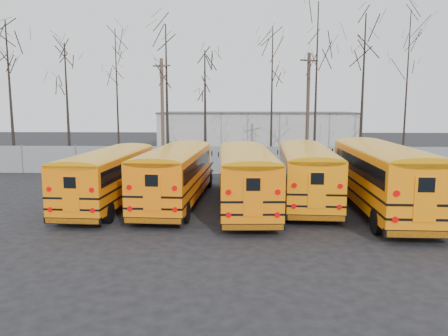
{
  "coord_description": "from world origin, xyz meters",
  "views": [
    {
      "loc": [
        -0.25,
        -19.27,
        4.96
      ],
      "look_at": [
        -0.94,
        3.9,
        1.6
      ],
      "focal_mm": 35.0,
      "sensor_mm": 36.0,
      "label": 1
    }
  ],
  "objects_px": {
    "bus_e": "(382,172)",
    "bus_a": "(110,173)",
    "bus_b": "(176,171)",
    "utility_pole_left": "(162,111)",
    "bus_c": "(246,173)",
    "utility_pole_right": "(308,108)",
    "bus_d": "(306,169)"
  },
  "relations": [
    {
      "from": "bus_e",
      "to": "bus_a",
      "type": "bearing_deg",
      "value": 177.54
    },
    {
      "from": "bus_e",
      "to": "bus_c",
      "type": "bearing_deg",
      "value": 177.65
    },
    {
      "from": "bus_e",
      "to": "bus_b",
      "type": "bearing_deg",
      "value": 174.61
    },
    {
      "from": "bus_b",
      "to": "bus_e",
      "type": "distance_m",
      "value": 9.8
    },
    {
      "from": "bus_b",
      "to": "utility_pole_right",
      "type": "relative_size",
      "value": 1.17
    },
    {
      "from": "bus_a",
      "to": "bus_d",
      "type": "distance_m",
      "value": 9.79
    },
    {
      "from": "bus_b",
      "to": "utility_pole_left",
      "type": "height_order",
      "value": "utility_pole_left"
    },
    {
      "from": "utility_pole_left",
      "to": "utility_pole_right",
      "type": "height_order",
      "value": "utility_pole_right"
    },
    {
      "from": "bus_b",
      "to": "utility_pole_left",
      "type": "relative_size",
      "value": 1.24
    },
    {
      "from": "bus_c",
      "to": "utility_pole_left",
      "type": "relative_size",
      "value": 1.24
    },
    {
      "from": "utility_pole_left",
      "to": "bus_b",
      "type": "bearing_deg",
      "value": -60.17
    },
    {
      "from": "bus_c",
      "to": "bus_e",
      "type": "bearing_deg",
      "value": -6.37
    },
    {
      "from": "bus_d",
      "to": "bus_b",
      "type": "bearing_deg",
      "value": -171.1
    },
    {
      "from": "bus_b",
      "to": "utility_pole_left",
      "type": "distance_m",
      "value": 14.62
    },
    {
      "from": "bus_d",
      "to": "utility_pole_left",
      "type": "relative_size",
      "value": 1.24
    },
    {
      "from": "bus_c",
      "to": "bus_e",
      "type": "distance_m",
      "value": 6.28
    },
    {
      "from": "bus_d",
      "to": "bus_e",
      "type": "xyz_separation_m",
      "value": [
        3.19,
        -1.84,
        0.16
      ]
    },
    {
      "from": "bus_c",
      "to": "utility_pole_left",
      "type": "distance_m",
      "value": 16.38
    },
    {
      "from": "bus_a",
      "to": "utility_pole_right",
      "type": "height_order",
      "value": "utility_pole_right"
    },
    {
      "from": "bus_b",
      "to": "bus_e",
      "type": "bearing_deg",
      "value": -3.64
    },
    {
      "from": "bus_a",
      "to": "utility_pole_left",
      "type": "bearing_deg",
      "value": 92.49
    },
    {
      "from": "bus_a",
      "to": "bus_b",
      "type": "relative_size",
      "value": 0.96
    },
    {
      "from": "utility_pole_right",
      "to": "bus_d",
      "type": "bearing_deg",
      "value": -123.0
    },
    {
      "from": "bus_a",
      "to": "bus_c",
      "type": "xyz_separation_m",
      "value": [
        6.67,
        -0.5,
        0.09
      ]
    },
    {
      "from": "bus_a",
      "to": "utility_pole_left",
      "type": "relative_size",
      "value": 1.18
    },
    {
      "from": "bus_a",
      "to": "utility_pole_left",
      "type": "xyz_separation_m",
      "value": [
        0.22,
        14.31,
        2.78
      ]
    },
    {
      "from": "bus_a",
      "to": "bus_e",
      "type": "xyz_separation_m",
      "value": [
        12.94,
        -0.95,
        0.24
      ]
    },
    {
      "from": "bus_c",
      "to": "bus_a",
      "type": "bearing_deg",
      "value": 173.42
    },
    {
      "from": "bus_d",
      "to": "utility_pole_right",
      "type": "relative_size",
      "value": 1.17
    },
    {
      "from": "bus_d",
      "to": "bus_c",
      "type": "bearing_deg",
      "value": -152.25
    },
    {
      "from": "bus_d",
      "to": "utility_pole_right",
      "type": "height_order",
      "value": "utility_pole_right"
    },
    {
      "from": "bus_a",
      "to": "bus_d",
      "type": "height_order",
      "value": "bus_d"
    }
  ]
}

